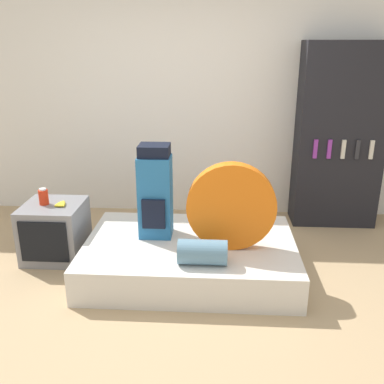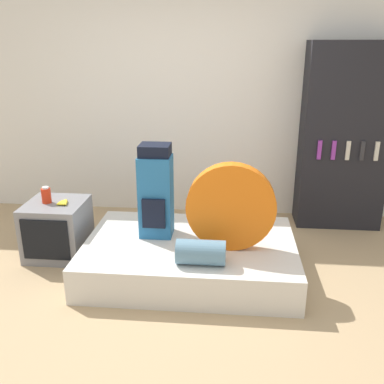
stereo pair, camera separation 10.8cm
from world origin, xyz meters
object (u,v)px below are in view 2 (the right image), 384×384
at_px(sleeping_roll, 201,252).
at_px(television, 57,229).
at_px(canister, 46,195).
at_px(bookshelf, 344,138).
at_px(backpack, 156,192).
at_px(tent_bag, 231,207).

distance_m(sleeping_roll, television, 1.53).
relative_size(television, canister, 3.58).
bearing_deg(bookshelf, backpack, -148.28).
xyz_separation_m(television, bookshelf, (2.79, 1.02, 0.71)).
distance_m(backpack, sleeping_roll, 0.73).
relative_size(backpack, sleeping_roll, 2.15).
bearing_deg(canister, bookshelf, 19.64).
bearing_deg(bookshelf, television, -159.87).
bearing_deg(tent_bag, backpack, 162.55).
bearing_deg(bookshelf, sleeping_roll, -130.51).
relative_size(sleeping_roll, canister, 2.48).
bearing_deg(sleeping_roll, bookshelf, 49.49).
bearing_deg(sleeping_roll, backpack, 130.62).
height_order(tent_bag, television, tent_bag).
bearing_deg(television, bookshelf, 20.13).
height_order(tent_bag, bookshelf, bookshelf).
relative_size(tent_bag, bookshelf, 0.37).
bearing_deg(canister, television, -1.61).
bearing_deg(backpack, sleeping_roll, -49.38).
bearing_deg(tent_bag, television, 169.29).
bearing_deg(television, sleeping_roll, -23.32).
relative_size(backpack, tent_bag, 1.12).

